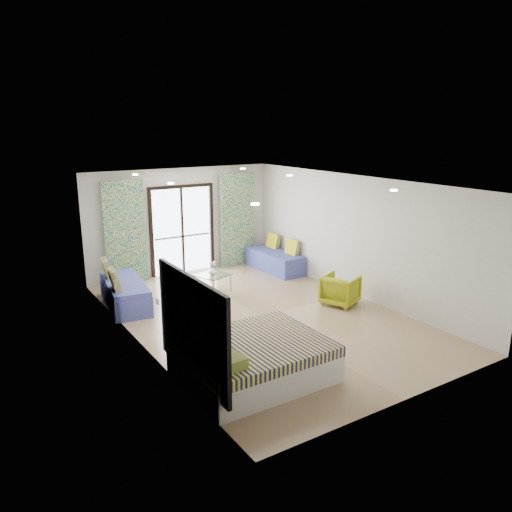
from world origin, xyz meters
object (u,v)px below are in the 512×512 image
bed (252,359)px  daybed_right (275,260)px  daybed_left (124,292)px  armchair (340,288)px  coffee_table (213,276)px

bed → daybed_right: bearing=52.0°
daybed_left → bed: bearing=-73.7°
daybed_left → armchair: (3.94, -2.41, 0.06)m
bed → daybed_right: daybed_right is taller
coffee_table → daybed_left: bearing=172.5°
armchair → coffee_table: bearing=19.0°
daybed_left → daybed_right: daybed_left is taller
coffee_table → bed: bearing=-109.2°
bed → daybed_left: size_ratio=1.06×
armchair → daybed_left: bearing=35.2°
bed → coffee_table: coffee_table is taller
daybed_left → daybed_right: (4.23, 0.46, -0.02)m
daybed_left → daybed_right: size_ratio=1.10×
bed → armchair: bearing=27.5°
coffee_table → armchair: bearing=-47.7°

